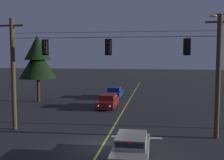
{
  "coord_description": "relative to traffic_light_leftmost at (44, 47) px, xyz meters",
  "views": [
    {
      "loc": [
        3.13,
        -15.85,
        5.5
      ],
      "look_at": [
        0.0,
        3.89,
        3.67
      ],
      "focal_mm": 44.57,
      "sensor_mm": 36.0,
      "label": 1
    }
  ],
  "objects": [
    {
      "name": "traffic_light_left_inner",
      "position": [
        4.55,
        0.0,
        0.0
      ],
      "size": [
        0.48,
        0.41,
        1.22
      ],
      "color": "black"
    },
    {
      "name": "stop_bar_paint",
      "position": [
        6.57,
        -0.58,
        -6.01
      ],
      "size": [
        3.4,
        0.36,
        0.01
      ],
      "primitive_type": "cube",
      "color": "silver",
      "rests_on": "ground"
    },
    {
      "name": "lane_centre_stripe",
      "position": [
        4.67,
        6.02,
        -6.01
      ],
      "size": [
        0.14,
        60.0,
        0.01
      ],
      "primitive_type": "cube",
      "color": "#D1C64C",
      "rests_on": "ground"
    },
    {
      "name": "car_oncoming_trailing",
      "position": [
        2.61,
        16.02,
        -5.37
      ],
      "size": [
        1.8,
        4.42,
        1.39
      ],
      "color": "navy",
      "rests_on": "ground"
    },
    {
      "name": "signal_span_assembly",
      "position": [
        4.67,
        0.02,
        -1.83
      ],
      "size": [
        16.02,
        0.32,
        8.07
      ],
      "color": "#423021",
      "rests_on": "ground"
    },
    {
      "name": "ground_plane",
      "position": [
        4.67,
        -2.87,
        -6.02
      ],
      "size": [
        180.0,
        180.0,
        0.0
      ],
      "primitive_type": "plane",
      "color": "#28282B"
    },
    {
      "name": "tree_verge_near",
      "position": [
        -5.81,
        11.87,
        -1.04
      ],
      "size": [
        4.32,
        4.32,
        7.71
      ],
      "color": "#332316",
      "rests_on": "ground"
    },
    {
      "name": "traffic_light_centre",
      "position": [
        9.79,
        0.0,
        0.0
      ],
      "size": [
        0.48,
        0.41,
        1.22
      ],
      "color": "black"
    },
    {
      "name": "car_oncoming_lead",
      "position": [
        2.88,
        9.41,
        -5.37
      ],
      "size": [
        1.8,
        4.42,
        1.39
      ],
      "color": "maroon",
      "rests_on": "ground"
    },
    {
      "name": "traffic_light_leftmost",
      "position": [
        0.0,
        0.0,
        0.0
      ],
      "size": [
        0.48,
        0.41,
        1.22
      ],
      "color": "black"
    },
    {
      "name": "car_waiting_near_lane",
      "position": [
        6.6,
        -4.71,
        -5.37
      ],
      "size": [
        1.8,
        4.33,
        1.39
      ],
      "color": "gray",
      "rests_on": "ground"
    }
  ]
}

